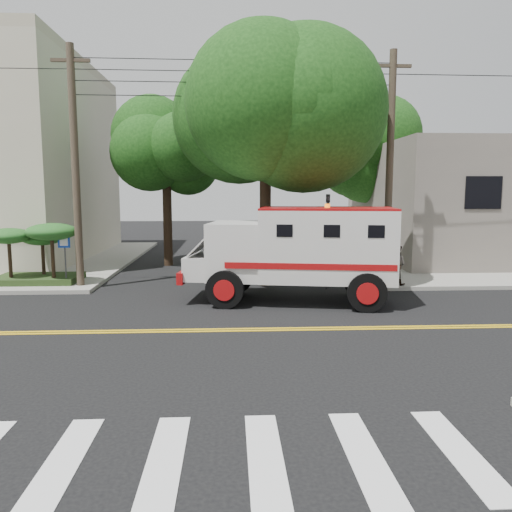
{
  "coord_description": "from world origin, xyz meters",
  "views": [
    {
      "loc": [
        0.13,
        -13.06,
        3.71
      ],
      "look_at": [
        0.96,
        3.14,
        1.6
      ],
      "focal_mm": 35.0,
      "sensor_mm": 36.0,
      "label": 1
    }
  ],
  "objects": [
    {
      "name": "tree_right",
      "position": [
        8.84,
        15.77,
        6.09
      ],
      "size": [
        4.8,
        4.5,
        8.2
      ],
      "color": "black",
      "rests_on": "ground"
    },
    {
      "name": "pedestrian_b",
      "position": [
        6.46,
        5.5,
        0.91
      ],
      "size": [
        0.94,
        0.92,
        1.53
      ],
      "primitive_type": "imported",
      "rotation": [
        0.0,
        0.0,
        2.44
      ],
      "color": "gray",
      "rests_on": "sidewalk_ne"
    },
    {
      "name": "building_right",
      "position": [
        15.0,
        14.0,
        3.15
      ],
      "size": [
        14.0,
        12.0,
        6.0
      ],
      "primitive_type": "cube",
      "color": "slate",
      "rests_on": "sidewalk_ne"
    },
    {
      "name": "utility_pole_left",
      "position": [
        -5.6,
        6.0,
        4.5
      ],
      "size": [
        0.28,
        0.28,
        9.0
      ],
      "primitive_type": "cylinder",
      "color": "#382D23",
      "rests_on": "ground"
    },
    {
      "name": "tree_left",
      "position": [
        -2.68,
        11.79,
        5.73
      ],
      "size": [
        4.48,
        4.2,
        7.7
      ],
      "color": "black",
      "rests_on": "ground"
    },
    {
      "name": "tree_main",
      "position": [
        1.94,
        6.21,
        7.2
      ],
      "size": [
        6.08,
        5.7,
        9.85
      ],
      "color": "black",
      "rests_on": "ground"
    },
    {
      "name": "accessibility_sign",
      "position": [
        -6.2,
        6.17,
        1.37
      ],
      "size": [
        0.45,
        0.1,
        2.02
      ],
      "color": "#3F3F42",
      "rests_on": "ground"
    },
    {
      "name": "traffic_signal",
      "position": [
        3.8,
        5.6,
        2.23
      ],
      "size": [
        0.15,
        0.18,
        3.6
      ],
      "color": "#3F3F42",
      "rests_on": "ground"
    },
    {
      "name": "armored_truck",
      "position": [
        2.43,
        3.42,
        1.81
      ],
      "size": [
        7.3,
        3.73,
        3.18
      ],
      "rotation": [
        0.0,
        0.0,
        -0.16
      ],
      "color": "silver",
      "rests_on": "ground"
    },
    {
      "name": "utility_pole_right",
      "position": [
        6.3,
        6.2,
        4.5
      ],
      "size": [
        0.28,
        0.28,
        9.0
      ],
      "primitive_type": "cylinder",
      "color": "#382D23",
      "rests_on": "ground"
    },
    {
      "name": "palm_planter",
      "position": [
        -7.44,
        6.62,
        1.65
      ],
      "size": [
        3.52,
        2.63,
        2.36
      ],
      "color": "#1E3314",
      "rests_on": "sidewalk_nw"
    },
    {
      "name": "sidewalk_ne",
      "position": [
        13.5,
        13.5,
        0.07
      ],
      "size": [
        17.0,
        17.0,
        0.15
      ],
      "primitive_type": "cube",
      "color": "gray",
      "rests_on": "ground"
    },
    {
      "name": "ground",
      "position": [
        0.0,
        0.0,
        0.0
      ],
      "size": [
        100.0,
        100.0,
        0.0
      ],
      "primitive_type": "plane",
      "color": "black",
      "rests_on": "ground"
    },
    {
      "name": "pedestrian_a",
      "position": [
        5.5,
        8.77,
        0.97
      ],
      "size": [
        0.71,
        0.63,
        1.64
      ],
      "primitive_type": "imported",
      "rotation": [
        0.0,
        0.0,
        3.63
      ],
      "color": "gray",
      "rests_on": "sidewalk_ne"
    }
  ]
}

